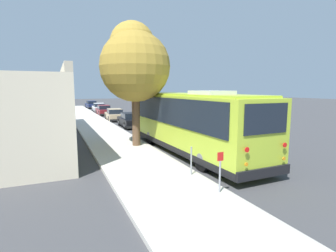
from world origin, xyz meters
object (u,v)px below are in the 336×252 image
(parked_sedan_white, at_px, (99,108))
(street_tree, at_px, (134,62))
(parked_sedan_black, at_px, (131,120))
(parked_sedan_maroon, at_px, (104,110))
(sign_post_near, at_px, (220,172))
(parked_sedan_tan, at_px, (115,115))
(parked_sedan_navy, at_px, (91,105))
(sign_post_far, at_px, (191,161))
(shuttle_bus, at_px, (190,120))

(parked_sedan_white, distance_m, street_tree, 26.63)
(parked_sedan_black, relative_size, parked_sedan_white, 0.89)
(parked_sedan_maroon, relative_size, sign_post_near, 3.37)
(parked_sedan_tan, height_order, street_tree, street_tree)
(parked_sedan_navy, xyz_separation_m, sign_post_far, (-39.50, 1.35, 0.09))
(street_tree, bearing_deg, parked_sedan_tan, -7.07)
(sign_post_far, bearing_deg, sign_post_near, 180.00)
(parked_sedan_navy, bearing_deg, parked_sedan_black, 178.31)
(street_tree, xyz_separation_m, sign_post_near, (-8.03, -0.39, -4.11))
(parked_sedan_black, xyz_separation_m, parked_sedan_tan, (5.76, 0.26, -0.02))
(sign_post_near, bearing_deg, shuttle_bus, -18.98)
(parked_sedan_maroon, relative_size, parked_sedan_white, 0.94)
(shuttle_bus, distance_m, sign_post_near, 5.91)
(parked_sedan_black, bearing_deg, sign_post_near, 176.31)
(sign_post_far, bearing_deg, parked_sedan_white, -2.75)
(sign_post_near, bearing_deg, parked_sedan_white, -2.60)
(shuttle_bus, bearing_deg, sign_post_near, 159.56)
(parked_sedan_black, xyz_separation_m, street_tree, (-8.24, 1.99, 4.35))
(parked_sedan_maroon, distance_m, parked_sedan_white, 5.73)
(street_tree, bearing_deg, shuttle_bus, -137.72)
(parked_sedan_white, relative_size, sign_post_near, 3.59)
(parked_sedan_tan, xyz_separation_m, parked_sedan_maroon, (6.47, 0.07, 0.01))
(shuttle_bus, distance_m, parked_sedan_navy, 35.92)
(parked_sedan_tan, bearing_deg, parked_sedan_maroon, 4.22)
(parked_sedan_maroon, height_order, street_tree, street_tree)
(parked_sedan_tan, height_order, sign_post_far, parked_sedan_tan)
(shuttle_bus, bearing_deg, parked_sedan_white, -0.77)
(parked_sedan_tan, bearing_deg, parked_sedan_black, -173.83)
(parked_sedan_navy, bearing_deg, sign_post_far, 175.79)
(parked_sedan_black, xyz_separation_m, parked_sedan_navy, (25.14, 0.25, 0.01))
(shuttle_bus, relative_size, street_tree, 1.52)
(parked_sedan_black, distance_m, street_tree, 9.53)
(parked_sedan_white, bearing_deg, parked_sedan_navy, 3.99)
(shuttle_bus, xyz_separation_m, street_tree, (2.52, 2.29, 3.14))
(sign_post_far, bearing_deg, parked_sedan_black, -6.35)
(parked_sedan_navy, xyz_separation_m, sign_post_near, (-41.41, 1.35, 0.22))
(parked_sedan_maroon, bearing_deg, shuttle_bus, -177.14)
(parked_sedan_black, relative_size, sign_post_far, 3.79)
(parked_sedan_tan, bearing_deg, sign_post_near, -179.86)
(sign_post_near, height_order, sign_post_far, sign_post_near)
(parked_sedan_white, relative_size, street_tree, 0.66)
(street_tree, relative_size, sign_post_near, 5.40)
(parked_sedan_white, distance_m, sign_post_near, 34.26)
(parked_sedan_tan, xyz_separation_m, sign_post_near, (-22.03, 1.34, 0.25))
(sign_post_far, bearing_deg, parked_sedan_navy, -1.96)
(parked_sedan_navy, xyz_separation_m, street_tree, (-33.38, 1.74, 4.34))
(parked_sedan_black, height_order, parked_sedan_tan, parked_sedan_black)
(parked_sedan_navy, bearing_deg, sign_post_near, 175.88)
(parked_sedan_white, height_order, parked_sedan_navy, parked_sedan_navy)
(parked_sedan_tan, relative_size, parked_sedan_maroon, 1.02)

